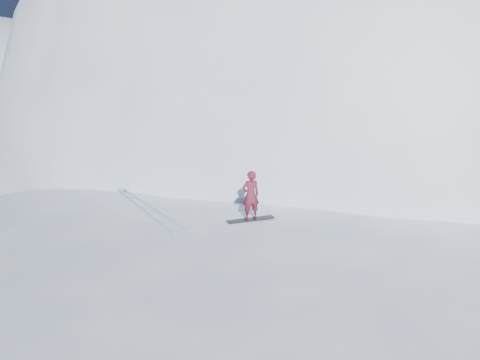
# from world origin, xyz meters

# --- Properties ---
(ground) EXTENTS (400.00, 400.00, 0.00)m
(ground) POSITION_xyz_m (0.00, 0.00, 0.00)
(ground) COLOR white
(ground) RESTS_ON ground
(near_ridge) EXTENTS (36.00, 28.00, 4.80)m
(near_ridge) POSITION_xyz_m (1.00, 3.00, 0.00)
(near_ridge) COLOR white
(near_ridge) RESTS_ON ground
(summit_peak) EXTENTS (60.00, 56.00, 56.00)m
(summit_peak) POSITION_xyz_m (22.00, 26.00, 0.00)
(summit_peak) COLOR white
(summit_peak) RESTS_ON ground
(peak_shoulder) EXTENTS (28.00, 24.00, 18.00)m
(peak_shoulder) POSITION_xyz_m (10.00, 20.00, 0.00)
(peak_shoulder) COLOR white
(peak_shoulder) RESTS_ON ground
(wind_bumps) EXTENTS (16.00, 14.40, 1.00)m
(wind_bumps) POSITION_xyz_m (-0.56, 2.12, 0.00)
(wind_bumps) COLOR white
(wind_bumps) RESTS_ON ground
(snowboard) EXTENTS (1.63, 0.32, 0.03)m
(snowboard) POSITION_xyz_m (2.44, 2.96, 2.41)
(snowboard) COLOR black
(snowboard) RESTS_ON near_ridge
(snowboarder) EXTENTS (0.59, 0.39, 1.61)m
(snowboarder) POSITION_xyz_m (2.44, 2.96, 3.23)
(snowboarder) COLOR maroon
(snowboarder) RESTS_ON snowboard
(board_tracks) EXTENTS (1.61, 5.92, 0.04)m
(board_tracks) POSITION_xyz_m (-0.54, 5.48, 2.42)
(board_tracks) COLOR silver
(board_tracks) RESTS_ON ground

